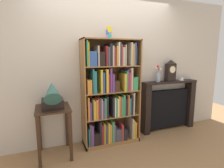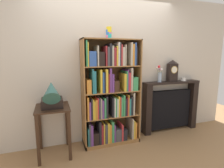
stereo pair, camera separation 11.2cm
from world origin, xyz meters
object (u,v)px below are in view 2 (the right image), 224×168
(gramophone, at_px, (52,95))
(teacup_with_saucer, at_px, (184,79))
(cup_stack, at_px, (109,33))
(bookshelf, at_px, (110,97))
(mantel_clock, at_px, (172,71))
(side_table_left, at_px, (53,120))
(flower_vase, at_px, (159,75))
(fireplace_mantel, at_px, (170,106))

(gramophone, relative_size, teacup_with_saucer, 3.90)
(cup_stack, distance_m, gramophone, 1.33)
(bookshelf, distance_m, cup_stack, 1.06)
(cup_stack, xyz_separation_m, mantel_clock, (1.32, 0.05, -0.66))
(gramophone, height_order, mantel_clock, mantel_clock)
(bookshelf, xyz_separation_m, side_table_left, (-0.94, -0.08, -0.27))
(mantel_clock, xyz_separation_m, teacup_with_saucer, (0.29, 0.00, -0.19))
(cup_stack, relative_size, flower_vase, 0.59)
(fireplace_mantel, relative_size, flower_vase, 3.69)
(fireplace_mantel, height_order, mantel_clock, mantel_clock)
(bookshelf, relative_size, fireplace_mantel, 1.49)
(mantel_clock, height_order, flower_vase, mantel_clock)
(fireplace_mantel, distance_m, teacup_with_saucer, 0.61)
(fireplace_mantel, xyz_separation_m, flower_vase, (-0.30, -0.02, 0.67))
(side_table_left, xyz_separation_m, flower_vase, (1.96, 0.16, 0.60))
(gramophone, bearing_deg, mantel_clock, 6.16)
(bookshelf, bearing_deg, side_table_left, -175.15)
(side_table_left, relative_size, teacup_with_saucer, 6.08)
(bookshelf, bearing_deg, gramophone, -170.58)
(cup_stack, relative_size, teacup_with_saucer, 1.53)
(cup_stack, bearing_deg, flower_vase, 2.40)
(bookshelf, xyz_separation_m, mantel_clock, (1.31, 0.09, 0.40))
(bookshelf, xyz_separation_m, teacup_with_saucer, (1.60, 0.09, 0.21))
(flower_vase, relative_size, teacup_with_saucer, 2.58)
(bookshelf, distance_m, mantel_clock, 1.37)
(fireplace_mantel, relative_size, teacup_with_saucer, 9.51)
(fireplace_mantel, height_order, teacup_with_saucer, teacup_with_saucer)
(gramophone, xyz_separation_m, fireplace_mantel, (2.26, 0.26, -0.46))
(cup_stack, xyz_separation_m, teacup_with_saucer, (1.61, 0.05, -0.85))
(cup_stack, xyz_separation_m, side_table_left, (-0.93, -0.12, -1.33))
(mantel_clock, bearing_deg, cup_stack, -177.98)
(fireplace_mantel, bearing_deg, flower_vase, -175.47)
(flower_vase, bearing_deg, gramophone, -173.03)
(bookshelf, xyz_separation_m, gramophone, (-0.94, -0.16, 0.13))
(mantel_clock, bearing_deg, teacup_with_saucer, 0.47)
(side_table_left, height_order, flower_vase, flower_vase)
(flower_vase, bearing_deg, bookshelf, -175.33)
(side_table_left, distance_m, gramophone, 0.40)
(side_table_left, distance_m, fireplace_mantel, 2.27)
(cup_stack, distance_m, mantel_clock, 1.48)
(mantel_clock, bearing_deg, gramophone, -173.84)
(mantel_clock, bearing_deg, flower_vase, -179.32)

